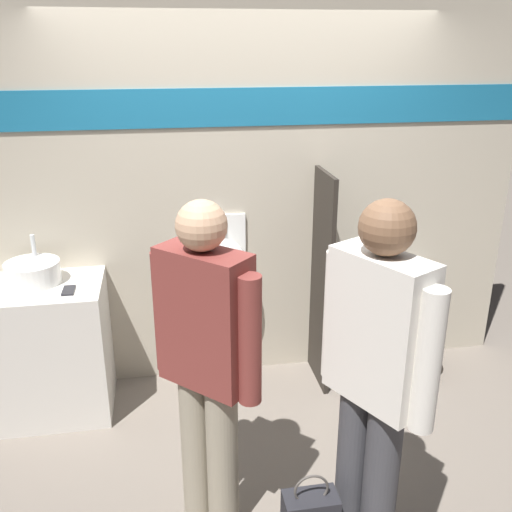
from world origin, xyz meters
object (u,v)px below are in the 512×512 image
(cell_phone, at_px, (69,290))
(sink_basin, at_px, (33,272))
(toilet, at_px, (412,337))
(person_in_vest, at_px, (206,360))
(person_with_lanyard, at_px, (375,374))
(urinal_near_counter, at_px, (222,271))

(cell_phone, bearing_deg, sink_basin, 143.11)
(toilet, xyz_separation_m, person_in_vest, (-1.58, -1.13, 0.64))
(toilet, bearing_deg, person_in_vest, -144.45)
(person_in_vest, bearing_deg, toilet, -100.14)
(person_in_vest, xyz_separation_m, person_with_lanyard, (0.70, -0.28, 0.03))
(toilet, bearing_deg, person_with_lanyard, -121.74)
(urinal_near_counter, relative_size, person_in_vest, 0.74)
(sink_basin, relative_size, toilet, 0.39)
(urinal_near_counter, xyz_separation_m, person_in_vest, (-0.22, -1.29, 0.09))
(sink_basin, relative_size, urinal_near_counter, 0.27)
(person_in_vest, bearing_deg, person_with_lanyard, -157.59)
(sink_basin, xyz_separation_m, cell_phone, (0.23, -0.17, -0.06))
(sink_basin, relative_size, person_in_vest, 0.20)
(cell_phone, distance_m, urinal_near_counter, 1.00)
(sink_basin, xyz_separation_m, toilet, (2.55, -0.06, -0.67))
(cell_phone, bearing_deg, urinal_near_counter, 15.99)
(toilet, height_order, person_in_vest, person_in_vest)
(urinal_near_counter, bearing_deg, cell_phone, -164.01)
(cell_phone, relative_size, toilet, 0.16)
(sink_basin, height_order, person_with_lanyard, person_with_lanyard)
(sink_basin, distance_m, toilet, 2.64)
(person_in_vest, height_order, person_with_lanyard, person_with_lanyard)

